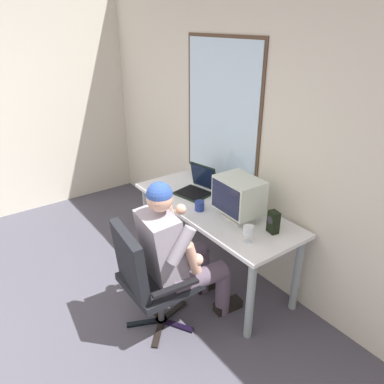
# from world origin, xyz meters

# --- Properties ---
(wall_rear) EXTENTS (5.22, 0.08, 2.76)m
(wall_rear) POSITION_xyz_m (-0.02, 2.61, 1.38)
(wall_rear) COLOR beige
(wall_rear) RESTS_ON ground
(desk) EXTENTS (1.69, 0.67, 0.74)m
(desk) POSITION_xyz_m (-0.13, 2.22, 0.64)
(desk) COLOR #88979A
(desk) RESTS_ON ground
(office_chair) EXTENTS (0.63, 0.58, 0.92)m
(office_chair) POSITION_xyz_m (0.11, 1.39, 0.51)
(office_chair) COLOR black
(office_chair) RESTS_ON ground
(person_seated) EXTENTS (0.55, 0.82, 1.23)m
(person_seated) POSITION_xyz_m (0.13, 1.65, 0.63)
(person_seated) COLOR #57495B
(person_seated) RESTS_ON ground
(crt_monitor) EXTENTS (0.39, 0.30, 0.36)m
(crt_monitor) POSITION_xyz_m (0.16, 2.24, 0.95)
(crt_monitor) COLOR beige
(crt_monitor) RESTS_ON desk
(laptop) EXTENTS (0.36, 0.37, 0.26)m
(laptop) POSITION_xyz_m (-0.44, 2.28, 0.81)
(laptop) COLOR black
(laptop) RESTS_ON desk
(wine_glass) EXTENTS (0.08, 0.08, 0.14)m
(wine_glass) POSITION_xyz_m (0.48, 2.05, 0.83)
(wine_glass) COLOR silver
(wine_glass) RESTS_ON desk
(desk_speaker) EXTENTS (0.10, 0.08, 0.18)m
(desk_speaker) POSITION_xyz_m (0.49, 2.30, 0.83)
(desk_speaker) COLOR black
(desk_speaker) RESTS_ON desk
(coffee_mug) EXTENTS (0.08, 0.08, 0.09)m
(coffee_mug) POSITION_xyz_m (-0.13, 2.06, 0.78)
(coffee_mug) COLOR navy
(coffee_mug) RESTS_ON desk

